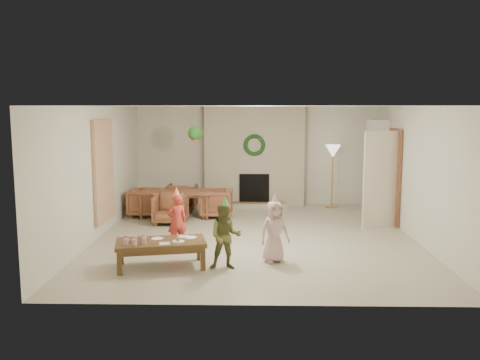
{
  "coord_description": "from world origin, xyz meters",
  "views": [
    {
      "loc": [
        -0.08,
        -9.74,
        2.48
      ],
      "look_at": [
        -0.3,
        0.4,
        1.05
      ],
      "focal_mm": 38.71,
      "sensor_mm": 36.0,
      "label": 1
    }
  ],
  "objects_px": {
    "dining_table": "(177,204)",
    "dining_chair_near": "(170,209)",
    "dining_chair_far": "(182,197)",
    "dining_chair_left": "(145,202)",
    "dining_chair_right": "(216,203)",
    "child_pink": "(274,232)",
    "coffee_table_top": "(161,243)",
    "child_plaid": "(225,236)",
    "child_red": "(177,221)"
  },
  "relations": [
    {
      "from": "dining_chair_left",
      "to": "child_red",
      "type": "bearing_deg",
      "value": -155.32
    },
    {
      "from": "dining_chair_far",
      "to": "child_plaid",
      "type": "relative_size",
      "value": 0.69
    },
    {
      "from": "dining_chair_near",
      "to": "dining_table",
      "type": "bearing_deg",
      "value": 90.0
    },
    {
      "from": "dining_chair_right",
      "to": "child_pink",
      "type": "relative_size",
      "value": 0.71
    },
    {
      "from": "dining_chair_right",
      "to": "child_red",
      "type": "xyz_separation_m",
      "value": [
        -0.51,
        -2.64,
        0.16
      ]
    },
    {
      "from": "dining_chair_near",
      "to": "dining_chair_far",
      "type": "xyz_separation_m",
      "value": [
        0.06,
        1.45,
        0.0
      ]
    },
    {
      "from": "dining_chair_left",
      "to": "dining_chair_right",
      "type": "height_order",
      "value": "same"
    },
    {
      "from": "dining_chair_right",
      "to": "child_pink",
      "type": "distance_m",
      "value": 3.61
    },
    {
      "from": "dining_chair_far",
      "to": "child_pink",
      "type": "distance_m",
      "value": 4.65
    },
    {
      "from": "dining_chair_far",
      "to": "dining_chair_left",
      "type": "distance_m",
      "value": 1.03
    },
    {
      "from": "dining_chair_right",
      "to": "child_plaid",
      "type": "distance_m",
      "value": 3.83
    },
    {
      "from": "coffee_table_top",
      "to": "child_plaid",
      "type": "distance_m",
      "value": 1.02
    },
    {
      "from": "dining_chair_far",
      "to": "dining_chair_left",
      "type": "bearing_deg",
      "value": 45.0
    },
    {
      "from": "dining_chair_right",
      "to": "child_pink",
      "type": "bearing_deg",
      "value": 21.14
    },
    {
      "from": "dining_table",
      "to": "child_pink",
      "type": "bearing_deg",
      "value": -56.72
    },
    {
      "from": "dining_chair_far",
      "to": "dining_chair_left",
      "type": "height_order",
      "value": "same"
    },
    {
      "from": "dining_chair_far",
      "to": "dining_chair_right",
      "type": "xyz_separation_m",
      "value": [
        0.88,
        -0.76,
        0.0
      ]
    },
    {
      "from": "dining_table",
      "to": "dining_chair_far",
      "type": "height_order",
      "value": "dining_chair_far"
    },
    {
      "from": "dining_chair_far",
      "to": "child_pink",
      "type": "relative_size",
      "value": 0.71
    },
    {
      "from": "dining_chair_near",
      "to": "dining_chair_right",
      "type": "xyz_separation_m",
      "value": [
        0.93,
        0.69,
        0.0
      ]
    },
    {
      "from": "child_plaid",
      "to": "dining_chair_far",
      "type": "bearing_deg",
      "value": 104.28
    },
    {
      "from": "dining_chair_near",
      "to": "child_plaid",
      "type": "xyz_separation_m",
      "value": [
        1.33,
        -3.11,
        0.19
      ]
    },
    {
      "from": "dining_table",
      "to": "child_plaid",
      "type": "xyz_separation_m",
      "value": [
        1.31,
        -3.83,
        0.22
      ]
    },
    {
      "from": "dining_table",
      "to": "dining_chair_near",
      "type": "distance_m",
      "value": 0.73
    },
    {
      "from": "dining_chair_left",
      "to": "child_plaid",
      "type": "xyz_separation_m",
      "value": [
        2.03,
        -3.86,
        0.19
      ]
    },
    {
      "from": "coffee_table_top",
      "to": "child_red",
      "type": "xyz_separation_m",
      "value": [
        0.1,
        1.1,
        0.09
      ]
    },
    {
      "from": "dining_chair_near",
      "to": "child_red",
      "type": "bearing_deg",
      "value": -75.62
    },
    {
      "from": "child_plaid",
      "to": "dining_table",
      "type": "bearing_deg",
      "value": 107.42
    },
    {
      "from": "child_plaid",
      "to": "dining_chair_near",
      "type": "bearing_deg",
      "value": 111.83
    },
    {
      "from": "child_red",
      "to": "child_plaid",
      "type": "height_order",
      "value": "child_plaid"
    },
    {
      "from": "dining_table",
      "to": "dining_chair_near",
      "type": "xyz_separation_m",
      "value": [
        -0.03,
        -0.73,
        0.03
      ]
    },
    {
      "from": "dining_table",
      "to": "dining_chair_right",
      "type": "xyz_separation_m",
      "value": [
        0.91,
        -0.03,
        0.03
      ]
    },
    {
      "from": "dining_chair_left",
      "to": "child_red",
      "type": "relative_size",
      "value": 0.73
    },
    {
      "from": "dining_table",
      "to": "child_red",
      "type": "bearing_deg",
      "value": -79.45
    },
    {
      "from": "dining_chair_far",
      "to": "dining_chair_right",
      "type": "height_order",
      "value": "same"
    },
    {
      "from": "child_pink",
      "to": "dining_table",
      "type": "bearing_deg",
      "value": 99.01
    },
    {
      "from": "dining_chair_left",
      "to": "coffee_table_top",
      "type": "distance_m",
      "value": 3.93
    },
    {
      "from": "dining_chair_left",
      "to": "child_plaid",
      "type": "height_order",
      "value": "child_plaid"
    },
    {
      "from": "child_red",
      "to": "child_plaid",
      "type": "distance_m",
      "value": 1.48
    },
    {
      "from": "coffee_table_top",
      "to": "child_red",
      "type": "distance_m",
      "value": 1.1
    },
    {
      "from": "dining_chair_right",
      "to": "child_plaid",
      "type": "relative_size",
      "value": 0.69
    },
    {
      "from": "dining_chair_far",
      "to": "dining_table",
      "type": "bearing_deg",
      "value": 90.0
    },
    {
      "from": "dining_table",
      "to": "child_pink",
      "type": "distance_m",
      "value": 4.03
    },
    {
      "from": "dining_table",
      "to": "coffee_table_top",
      "type": "xyz_separation_m",
      "value": [
        0.3,
        -3.77,
        0.1
      ]
    },
    {
      "from": "dining_chair_left",
      "to": "dining_chair_near",
      "type": "bearing_deg",
      "value": -135.0
    },
    {
      "from": "child_plaid",
      "to": "dining_chair_right",
      "type": "bearing_deg",
      "value": 94.62
    },
    {
      "from": "dining_table",
      "to": "dining_chair_far",
      "type": "xyz_separation_m",
      "value": [
        0.03,
        0.73,
        0.03
      ]
    },
    {
      "from": "child_pink",
      "to": "dining_chair_left",
      "type": "bearing_deg",
      "value": 106.82
    },
    {
      "from": "dining_table",
      "to": "dining_chair_near",
      "type": "bearing_deg",
      "value": -90.0
    },
    {
      "from": "dining_chair_right",
      "to": "dining_chair_far",
      "type": "bearing_deg",
      "value": -128.66
    }
  ]
}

